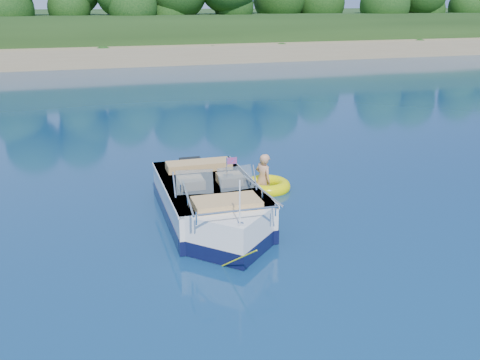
{
  "coord_description": "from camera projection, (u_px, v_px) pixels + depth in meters",
  "views": [
    {
      "loc": [
        -3.82,
        -11.0,
        5.03
      ],
      "look_at": [
        0.2,
        0.95,
        0.85
      ],
      "focal_mm": 40.0,
      "sensor_mm": 36.0,
      "label": 1
    }
  ],
  "objects": [
    {
      "name": "motorboat",
      "position": [
        213.0,
        207.0,
        12.79
      ],
      "size": [
        2.37,
        6.17,
        2.05
      ],
      "rotation": [
        0.0,
        0.0,
        -0.04
      ],
      "color": "white",
      "rests_on": "ground"
    },
    {
      "name": "boy",
      "position": [
        262.0,
        189.0,
        15.22
      ],
      "size": [
        0.69,
        0.93,
        1.68
      ],
      "primitive_type": "imported",
      "rotation": [
        0.0,
        -0.17,
        1.98
      ],
      "color": "tan",
      "rests_on": "ground"
    },
    {
      "name": "shoreline",
      "position": [
        85.0,
        36.0,
        69.69
      ],
      "size": [
        170.0,
        59.0,
        6.0
      ],
      "color": "#8F7753",
      "rests_on": "ground"
    },
    {
      "name": "tow_tube",
      "position": [
        266.0,
        186.0,
        15.17
      ],
      "size": [
        1.66,
        1.66,
        0.36
      ],
      "rotation": [
        0.0,
        0.0,
        -0.26
      ],
      "color": "#F7F500",
      "rests_on": "ground"
    },
    {
      "name": "ground",
      "position": [
        245.0,
        227.0,
        12.64
      ],
      "size": [
        160.0,
        160.0,
        0.0
      ],
      "primitive_type": "plane",
      "color": "#0A224B",
      "rests_on": "ground"
    }
  ]
}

